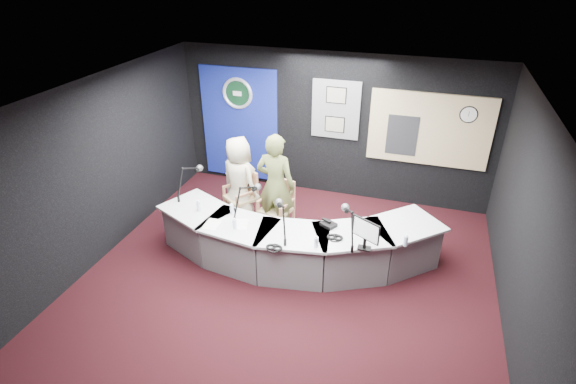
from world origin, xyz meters
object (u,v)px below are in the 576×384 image
(broadcast_desk, at_px, (292,242))
(person_woman, at_px, (276,186))
(armchair_left, at_px, (240,194))
(person_man, at_px, (239,180))
(armchair_right, at_px, (276,207))

(broadcast_desk, xyz_separation_m, person_woman, (-0.51, 0.72, 0.54))
(armchair_left, bearing_deg, person_man, 0.00)
(armchair_right, bearing_deg, armchair_left, 179.66)
(armchair_right, xyz_separation_m, person_man, (-0.74, 0.21, 0.29))
(person_man, bearing_deg, person_woman, -169.37)
(broadcast_desk, xyz_separation_m, person_man, (-1.26, 0.92, 0.43))
(broadcast_desk, height_order, person_man, person_man)
(armchair_left, relative_size, person_woman, 0.59)
(armchair_left, relative_size, person_man, 0.67)
(armchair_left, xyz_separation_m, armchair_right, (0.74, -0.21, -0.02))
(armchair_right, height_order, person_woman, person_woman)
(armchair_right, relative_size, person_woman, 0.56)
(armchair_left, height_order, person_woman, person_woman)
(person_man, bearing_deg, broadcast_desk, 169.96)
(broadcast_desk, bearing_deg, person_man, 143.67)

